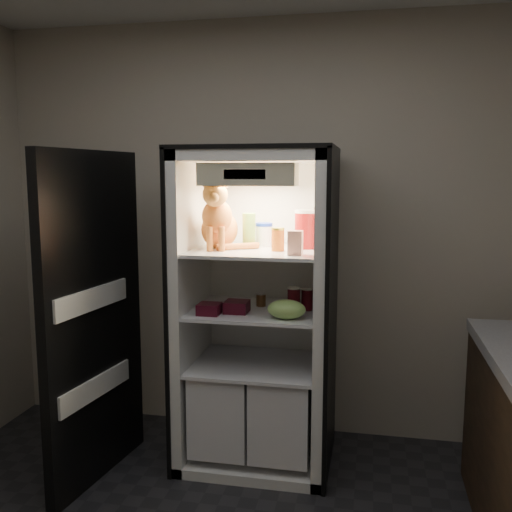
{
  "coord_description": "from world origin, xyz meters",
  "views": [
    {
      "loc": [
        0.65,
        -1.87,
        1.72
      ],
      "look_at": [
        -0.0,
        1.32,
        1.25
      ],
      "focal_mm": 40.0,
      "sensor_mm": 36.0,
      "label": 1
    }
  ],
  "objects": [
    {
      "name": "room_shell",
      "position": [
        0.0,
        0.0,
        1.62
      ],
      "size": [
        3.6,
        3.6,
        3.6
      ],
      "color": "white",
      "rests_on": "floor"
    },
    {
      "name": "refrigerator",
      "position": [
        0.0,
        1.38,
        0.79
      ],
      "size": [
        0.9,
        0.72,
        1.88
      ],
      "color": "white",
      "rests_on": "floor"
    },
    {
      "name": "fridge_door",
      "position": [
        -0.85,
        0.97,
        0.91
      ],
      "size": [
        0.18,
        0.87,
        1.85
      ],
      "rotation": [
        0.0,
        0.0,
        -0.13
      ],
      "color": "black",
      "rests_on": "floor"
    },
    {
      "name": "tabby_cat",
      "position": [
        -0.22,
        1.32,
        1.45
      ],
      "size": [
        0.37,
        0.41,
        0.43
      ],
      "rotation": [
        0.0,
        0.0,
        0.13
      ],
      "color": "#C74D19",
      "rests_on": "refrigerator"
    },
    {
      "name": "parmesan_shaker",
      "position": [
        -0.06,
        1.39,
        1.39
      ],
      "size": [
        0.08,
        0.08,
        0.2
      ],
      "color": "#238037",
      "rests_on": "refrigerator"
    },
    {
      "name": "mayo_tub",
      "position": [
        0.02,
        1.47,
        1.36
      ],
      "size": [
        0.1,
        0.1,
        0.14
      ],
      "color": "white",
      "rests_on": "refrigerator"
    },
    {
      "name": "salsa_jar",
      "position": [
        0.13,
        1.29,
        1.36
      ],
      "size": [
        0.07,
        0.07,
        0.13
      ],
      "color": "maroon",
      "rests_on": "refrigerator"
    },
    {
      "name": "pepper_jar",
      "position": [
        0.27,
        1.43,
        1.4
      ],
      "size": [
        0.13,
        0.13,
        0.22
      ],
      "color": "#A91616",
      "rests_on": "refrigerator"
    },
    {
      "name": "cream_carton",
      "position": [
        0.25,
        1.14,
        1.36
      ],
      "size": [
        0.08,
        0.08,
        0.13
      ],
      "primitive_type": "cube",
      "color": "silver",
      "rests_on": "refrigerator"
    },
    {
      "name": "soda_can_a",
      "position": [
        0.21,
        1.41,
        1.0
      ],
      "size": [
        0.07,
        0.07,
        0.12
      ],
      "color": "black",
      "rests_on": "refrigerator"
    },
    {
      "name": "soda_can_b",
      "position": [
        0.3,
        1.35,
        1.0
      ],
      "size": [
        0.07,
        0.07,
        0.12
      ],
      "color": "black",
      "rests_on": "refrigerator"
    },
    {
      "name": "soda_can_c",
      "position": [
        0.23,
        1.3,
        1.01
      ],
      "size": [
        0.07,
        0.07,
        0.14
      ],
      "color": "black",
      "rests_on": "refrigerator"
    },
    {
      "name": "condiment_jar",
      "position": [
        0.02,
        1.39,
        0.98
      ],
      "size": [
        0.06,
        0.06,
        0.08
      ],
      "color": "brown",
      "rests_on": "refrigerator"
    },
    {
      "name": "grape_bag",
      "position": [
        0.21,
        1.12,
        0.99
      ],
      "size": [
        0.21,
        0.15,
        0.11
      ],
      "primitive_type": "ellipsoid",
      "color": "#81B855",
      "rests_on": "refrigerator"
    },
    {
      "name": "berry_box_left",
      "position": [
        -0.23,
        1.14,
        0.97
      ],
      "size": [
        0.12,
        0.12,
        0.06
      ],
      "primitive_type": "cube",
      "color": "#4E0D1E",
      "rests_on": "refrigerator"
    },
    {
      "name": "berry_box_right",
      "position": [
        -0.09,
        1.21,
        0.97
      ],
      "size": [
        0.13,
        0.13,
        0.07
      ],
      "primitive_type": "cube",
      "color": "#4E0D1E",
      "rests_on": "refrigerator"
    }
  ]
}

